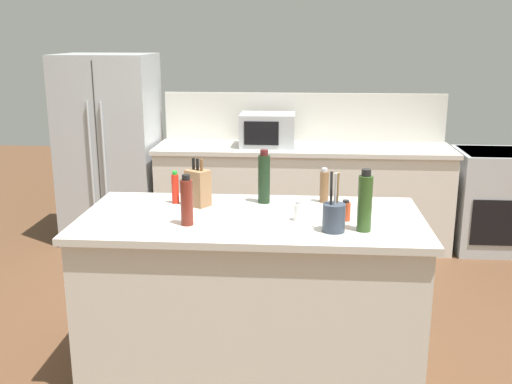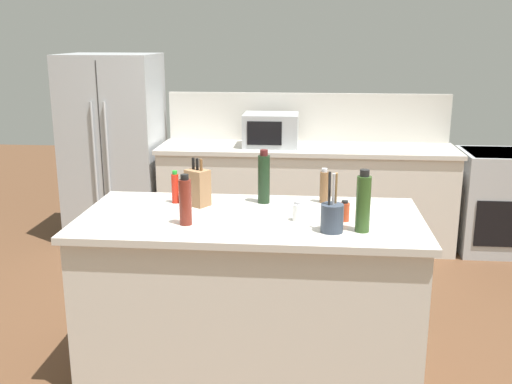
{
  "view_description": "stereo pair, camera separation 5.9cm",
  "coord_description": "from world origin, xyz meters",
  "px_view_note": "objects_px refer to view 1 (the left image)",
  "views": [
    {
      "loc": [
        0.27,
        -3.25,
        1.95
      ],
      "look_at": [
        0.0,
        0.35,
        0.99
      ],
      "focal_mm": 42.0,
      "sensor_mm": 36.0,
      "label": 1
    },
    {
      "loc": [
        0.33,
        -3.25,
        1.95
      ],
      "look_at": [
        0.0,
        0.35,
        0.99
      ],
      "focal_mm": 42.0,
      "sensor_mm": 36.0,
      "label": 2
    }
  ],
  "objects_px": {
    "microwave": "(268,130)",
    "wine_bottle": "(264,178)",
    "pepper_grinder": "(324,186)",
    "olive_oil_bottle": "(365,202)",
    "hot_sauce_bottle": "(175,188)",
    "spice_jar_paprika": "(346,211)",
    "refrigerator": "(110,149)",
    "vinegar_bottle": "(187,201)",
    "knife_block": "(198,187)",
    "range_oven": "(497,200)",
    "utensil_crock": "(334,216)",
    "salt_shaker": "(298,212)"
  },
  "relations": [
    {
      "from": "vinegar_bottle",
      "to": "range_oven",
      "type": "bearing_deg",
      "value": 44.55
    },
    {
      "from": "hot_sauce_bottle",
      "to": "wine_bottle",
      "type": "height_order",
      "value": "wine_bottle"
    },
    {
      "from": "spice_jar_paprika",
      "to": "range_oven",
      "type": "bearing_deg",
      "value": 55.17
    },
    {
      "from": "wine_bottle",
      "to": "knife_block",
      "type": "bearing_deg",
      "value": -166.26
    },
    {
      "from": "vinegar_bottle",
      "to": "spice_jar_paprika",
      "type": "bearing_deg",
      "value": 9.51
    },
    {
      "from": "refrigerator",
      "to": "microwave",
      "type": "relative_size",
      "value": 3.56
    },
    {
      "from": "spice_jar_paprika",
      "to": "hot_sauce_bottle",
      "type": "height_order",
      "value": "hot_sauce_bottle"
    },
    {
      "from": "knife_block",
      "to": "spice_jar_paprika",
      "type": "distance_m",
      "value": 0.9
    },
    {
      "from": "knife_block",
      "to": "olive_oil_bottle",
      "type": "distance_m",
      "value": 1.03
    },
    {
      "from": "hot_sauce_bottle",
      "to": "olive_oil_bottle",
      "type": "height_order",
      "value": "olive_oil_bottle"
    },
    {
      "from": "refrigerator",
      "to": "wine_bottle",
      "type": "distance_m",
      "value": 2.53
    },
    {
      "from": "range_oven",
      "to": "olive_oil_bottle",
      "type": "height_order",
      "value": "olive_oil_bottle"
    },
    {
      "from": "microwave",
      "to": "olive_oil_bottle",
      "type": "bearing_deg",
      "value": -75.08
    },
    {
      "from": "refrigerator",
      "to": "salt_shaker",
      "type": "distance_m",
      "value": 2.93
    },
    {
      "from": "pepper_grinder",
      "to": "olive_oil_bottle",
      "type": "bearing_deg",
      "value": -70.66
    },
    {
      "from": "utensil_crock",
      "to": "wine_bottle",
      "type": "relative_size",
      "value": 0.97
    },
    {
      "from": "refrigerator",
      "to": "wine_bottle",
      "type": "relative_size",
      "value": 5.35
    },
    {
      "from": "microwave",
      "to": "hot_sauce_bottle",
      "type": "xyz_separation_m",
      "value": [
        -0.45,
        -1.96,
        -0.06
      ]
    },
    {
      "from": "utensil_crock",
      "to": "pepper_grinder",
      "type": "xyz_separation_m",
      "value": [
        -0.03,
        0.56,
        0.02
      ]
    },
    {
      "from": "wine_bottle",
      "to": "vinegar_bottle",
      "type": "bearing_deg",
      "value": -129.47
    },
    {
      "from": "refrigerator",
      "to": "microwave",
      "type": "bearing_deg",
      "value": -1.96
    },
    {
      "from": "pepper_grinder",
      "to": "olive_oil_bottle",
      "type": "height_order",
      "value": "olive_oil_bottle"
    },
    {
      "from": "range_oven",
      "to": "pepper_grinder",
      "type": "distance_m",
      "value": 2.57
    },
    {
      "from": "pepper_grinder",
      "to": "refrigerator",
      "type": "bearing_deg",
      "value": 135.51
    },
    {
      "from": "pepper_grinder",
      "to": "olive_oil_bottle",
      "type": "relative_size",
      "value": 0.65
    },
    {
      "from": "knife_block",
      "to": "salt_shaker",
      "type": "bearing_deg",
      "value": 11.12
    },
    {
      "from": "microwave",
      "to": "salt_shaker",
      "type": "bearing_deg",
      "value": -82.48
    },
    {
      "from": "refrigerator",
      "to": "knife_block",
      "type": "height_order",
      "value": "refrigerator"
    },
    {
      "from": "refrigerator",
      "to": "spice_jar_paprika",
      "type": "bearing_deg",
      "value": -47.96
    },
    {
      "from": "salt_shaker",
      "to": "utensil_crock",
      "type": "bearing_deg",
      "value": -43.87
    },
    {
      "from": "knife_block",
      "to": "vinegar_bottle",
      "type": "bearing_deg",
      "value": -55.94
    },
    {
      "from": "spice_jar_paprika",
      "to": "salt_shaker",
      "type": "bearing_deg",
      "value": -175.93
    },
    {
      "from": "knife_block",
      "to": "hot_sauce_bottle",
      "type": "bearing_deg",
      "value": -162.77
    },
    {
      "from": "utensil_crock",
      "to": "knife_block",
      "type": "bearing_deg",
      "value": 151.48
    },
    {
      "from": "hot_sauce_bottle",
      "to": "knife_block",
      "type": "bearing_deg",
      "value": -16.4
    },
    {
      "from": "knife_block",
      "to": "salt_shaker",
      "type": "xyz_separation_m",
      "value": [
        0.6,
        -0.25,
        -0.06
      ]
    },
    {
      "from": "hot_sauce_bottle",
      "to": "vinegar_bottle",
      "type": "distance_m",
      "value": 0.45
    },
    {
      "from": "microwave",
      "to": "knife_block",
      "type": "relative_size",
      "value": 1.71
    },
    {
      "from": "utensil_crock",
      "to": "range_oven",
      "type": "bearing_deg",
      "value": 56.17
    },
    {
      "from": "refrigerator",
      "to": "salt_shaker",
      "type": "height_order",
      "value": "refrigerator"
    },
    {
      "from": "hot_sauce_bottle",
      "to": "olive_oil_bottle",
      "type": "bearing_deg",
      "value": -22.37
    },
    {
      "from": "range_oven",
      "to": "spice_jar_paprika",
      "type": "xyz_separation_m",
      "value": [
        -1.56,
        -2.24,
        0.53
      ]
    },
    {
      "from": "olive_oil_bottle",
      "to": "vinegar_bottle",
      "type": "relative_size",
      "value": 1.19
    },
    {
      "from": "hot_sauce_bottle",
      "to": "salt_shaker",
      "type": "relative_size",
      "value": 1.84
    },
    {
      "from": "microwave",
      "to": "wine_bottle",
      "type": "distance_m",
      "value": 1.91
    },
    {
      "from": "knife_block",
      "to": "utensil_crock",
      "type": "distance_m",
      "value": 0.9
    },
    {
      "from": "pepper_grinder",
      "to": "vinegar_bottle",
      "type": "distance_m",
      "value": 0.91
    },
    {
      "from": "spice_jar_paprika",
      "to": "olive_oil_bottle",
      "type": "relative_size",
      "value": 0.35
    },
    {
      "from": "spice_jar_paprika",
      "to": "vinegar_bottle",
      "type": "distance_m",
      "value": 0.88
    },
    {
      "from": "microwave",
      "to": "utensil_crock",
      "type": "bearing_deg",
      "value": -78.76
    }
  ]
}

